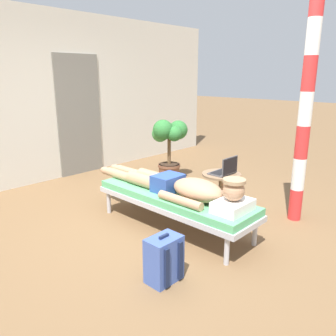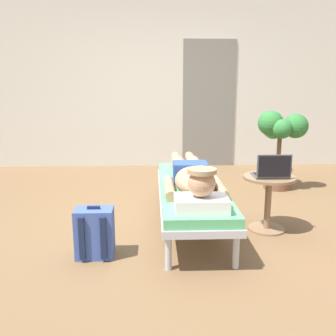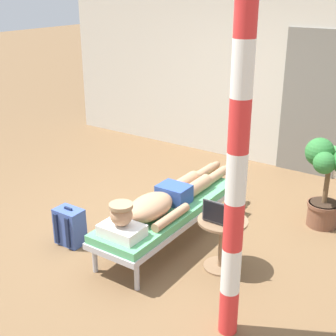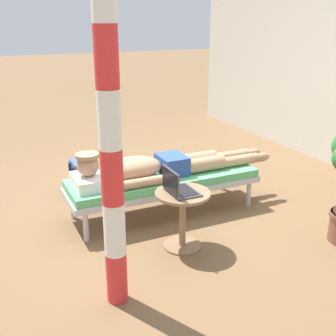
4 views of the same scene
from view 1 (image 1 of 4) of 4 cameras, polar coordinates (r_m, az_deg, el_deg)
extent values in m
plane|color=brown|center=(3.96, -2.12, -10.07)|extent=(40.00, 40.00, 0.00)
cube|color=beige|center=(5.90, -20.09, 11.10)|extent=(7.60, 0.20, 2.70)
cube|color=slate|center=(6.10, -14.72, 8.52)|extent=(0.84, 0.03, 2.04)
cylinder|color=#B7B7BC|center=(4.38, -9.93, -5.70)|extent=(0.05, 0.05, 0.28)
cylinder|color=#B7B7BC|center=(4.68, -4.95, -4.13)|extent=(0.05, 0.05, 0.28)
cylinder|color=#B7B7BC|center=(3.25, 9.85, -13.54)|extent=(0.05, 0.05, 0.28)
cylinder|color=#B7B7BC|center=(3.65, 14.38, -10.49)|extent=(0.05, 0.05, 0.28)
cube|color=#B7B7BC|center=(3.86, 1.03, -5.74)|extent=(0.61, 1.98, 0.06)
cube|color=#59B272|center=(3.83, 1.04, -4.76)|extent=(0.58, 1.94, 0.08)
cube|color=white|center=(3.36, 10.86, -6.28)|extent=(0.40, 0.28, 0.11)
sphere|color=tan|center=(3.31, 11.00, -3.71)|extent=(0.21, 0.21, 0.21)
cylinder|color=tan|center=(3.28, 11.09, -2.14)|extent=(0.22, 0.22, 0.03)
ellipsoid|color=tan|center=(3.58, 4.99, -3.68)|extent=(0.35, 0.60, 0.23)
cylinder|color=tan|center=(3.47, 2.04, -5.46)|extent=(0.09, 0.55, 0.09)
cylinder|color=tan|center=(3.80, 6.45, -3.71)|extent=(0.09, 0.55, 0.09)
cube|color=#2D4C9E|center=(3.85, -0.03, -2.53)|extent=(0.33, 0.26, 0.19)
cylinder|color=tan|center=(4.03, -4.37, -2.04)|extent=(0.15, 0.42, 0.15)
cylinder|color=tan|center=(4.35, -8.18, -1.10)|extent=(0.11, 0.44, 0.11)
ellipsoid|color=tan|center=(4.58, -10.45, -0.45)|extent=(0.09, 0.20, 0.10)
cylinder|color=tan|center=(4.14, -2.63, -1.53)|extent=(0.15, 0.42, 0.15)
cylinder|color=tan|center=(4.46, -6.48, -0.66)|extent=(0.11, 0.44, 0.11)
ellipsoid|color=tan|center=(4.68, -8.77, -0.03)|extent=(0.09, 0.20, 0.10)
cylinder|color=#8C6B4C|center=(4.41, 8.71, -7.34)|extent=(0.34, 0.34, 0.02)
cylinder|color=#8C6B4C|center=(4.32, 8.84, -4.30)|extent=(0.06, 0.06, 0.48)
cylinder|color=#8C6B4C|center=(4.24, 8.98, -1.08)|extent=(0.48, 0.48, 0.02)
cube|color=#4C4C51|center=(4.24, 8.99, -0.82)|extent=(0.31, 0.22, 0.02)
cube|color=black|center=(4.24, 8.89, -0.66)|extent=(0.27, 0.15, 0.00)
cube|color=#4C4C51|center=(4.15, 10.37, 0.37)|extent=(0.31, 0.01, 0.21)
cube|color=black|center=(4.14, 10.47, 0.35)|extent=(0.29, 0.00, 0.19)
cube|color=#3F59A5|center=(2.96, -0.69, -15.08)|extent=(0.30, 0.20, 0.40)
cube|color=#3F59A5|center=(3.07, -2.36, -15.41)|extent=(0.22, 0.04, 0.18)
cube|color=#192342|center=(2.84, -0.21, -16.49)|extent=(0.04, 0.02, 0.34)
cube|color=#192342|center=(2.95, 2.08, -15.24)|extent=(0.04, 0.02, 0.34)
cube|color=#192342|center=(2.86, -0.71, -11.42)|extent=(0.10, 0.02, 0.02)
cylinder|color=brown|center=(5.61, 0.20, -0.74)|extent=(0.34, 0.34, 0.28)
cylinder|color=brown|center=(5.58, 0.20, 0.45)|extent=(0.37, 0.37, 0.04)
cylinder|color=#332319|center=(5.57, 0.20, 0.70)|extent=(0.31, 0.31, 0.01)
cylinder|color=brown|center=(5.52, 0.20, 2.98)|extent=(0.06, 0.06, 0.46)
sphere|color=#2D7233|center=(5.58, 1.72, 6.42)|extent=(0.31, 0.31, 0.31)
sphere|color=#429347|center=(5.56, -1.33, 5.80)|extent=(0.27, 0.27, 0.27)
sphere|color=#2D7233|center=(5.38, -0.86, 6.44)|extent=(0.32, 0.32, 0.32)
sphere|color=#2D7233|center=(5.36, 1.07, 5.79)|extent=(0.24, 0.24, 0.24)
cylinder|color=red|center=(4.40, 20.63, -5.70)|extent=(0.15, 0.15, 0.38)
cylinder|color=white|center=(4.29, 21.11, -0.94)|extent=(0.15, 0.15, 0.38)
cylinder|color=red|center=(4.20, 21.61, 4.05)|extent=(0.15, 0.15, 0.38)
cylinder|color=white|center=(4.15, 22.13, 9.20)|extent=(0.15, 0.15, 0.38)
cylinder|color=red|center=(4.13, 22.68, 14.44)|extent=(0.15, 0.15, 0.38)
cylinder|color=white|center=(4.15, 23.25, 19.67)|extent=(0.15, 0.15, 0.38)
camera|label=2|loc=(2.56, 66.99, -1.57)|focal=40.37mm
camera|label=3|loc=(5.38, 60.42, 17.82)|focal=50.20mm
camera|label=4|loc=(6.40, 38.10, 14.45)|focal=45.53mm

